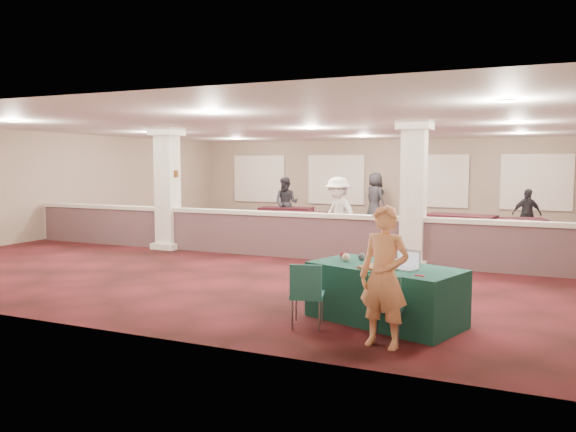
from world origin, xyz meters
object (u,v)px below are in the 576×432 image
at_px(conf_chair_side, 307,290).
at_px(far_table_front_center, 330,231).
at_px(attendee_b, 338,214).
at_px(far_table_front_right, 460,228).
at_px(attendee_c, 527,214).
at_px(far_table_back_left, 286,218).
at_px(far_table_back_center, 301,222).
at_px(far_table_back_right, 513,231).
at_px(attendee_d, 375,198).
at_px(conf_chair_main, 386,301).
at_px(woman, 384,277).
at_px(far_table_front_left, 152,224).
at_px(near_table, 385,294).
at_px(attendee_a, 286,203).

distance_m(conf_chair_side, far_table_front_center, 8.17).
bearing_deg(attendee_b, far_table_front_right, 80.70).
bearing_deg(attendee_c, far_table_back_left, 154.91).
xyz_separation_m(far_table_front_right, far_table_back_center, (-5.10, 0.20, -0.06)).
relative_size(far_table_back_right, attendee_d, 0.92).
xyz_separation_m(conf_chair_main, far_table_back_left, (-6.22, 10.95, -0.15)).
distance_m(conf_chair_main, far_table_back_center, 11.42).
xyz_separation_m(far_table_back_left, attendee_b, (3.26, -4.04, 0.59)).
distance_m(woman, far_table_back_right, 10.43).
relative_size(conf_chair_main, far_table_back_center, 0.53).
relative_size(woman, far_table_front_left, 0.88).
bearing_deg(woman, attendee_c, 93.57).
bearing_deg(far_table_front_left, near_table, -35.49).
xyz_separation_m(attendee_b, attendee_c, (4.50, 4.16, -0.20)).
distance_m(far_table_front_center, attendee_d, 5.81).
bearing_deg(woman, attendee_b, 123.86).
height_order(conf_chair_side, attendee_b, attendee_b).
distance_m(far_table_back_left, attendee_d, 3.73).
relative_size(conf_chair_main, woman, 0.49).
relative_size(conf_chair_main, far_table_front_left, 0.44).
bearing_deg(attendee_d, conf_chair_main, 142.90).
bearing_deg(far_table_back_right, attendee_c, 70.15).
distance_m(woman, far_table_back_center, 11.66).
height_order(woman, attendee_a, attendee_a).
bearing_deg(conf_chair_side, attendee_d, 86.43).
height_order(woman, attendee_c, woman).
xyz_separation_m(far_table_front_center, far_table_back_right, (4.71, 2.20, 0.00)).
bearing_deg(far_table_front_left, far_table_front_right, 16.85).
distance_m(woman, far_table_front_left, 11.82).
distance_m(woman, far_table_front_right, 10.16).
distance_m(far_table_front_right, attendee_a, 6.08).
bearing_deg(conf_chair_main, attendee_c, 80.59).
distance_m(conf_chair_main, far_table_front_right, 9.91).
relative_size(conf_chair_main, attendee_b, 0.46).
xyz_separation_m(far_table_back_center, attendee_d, (1.56, 3.58, 0.62)).
relative_size(conf_chair_side, woman, 0.52).
bearing_deg(woman, far_table_front_left, 152.08).
height_order(conf_chair_side, far_table_back_left, conf_chair_side).
xyz_separation_m(far_table_front_left, attendee_d, (5.38, 6.48, 0.55)).
bearing_deg(conf_chair_side, far_table_front_center, 92.47).
height_order(far_table_back_center, attendee_c, attendee_c).
height_order(far_table_front_left, far_table_back_center, far_table_front_left).
xyz_separation_m(far_table_front_center, far_table_back_center, (-1.81, 2.20, -0.02)).
bearing_deg(far_table_front_right, conf_chair_side, -95.28).
relative_size(near_table, conf_chair_side, 2.33).
bearing_deg(far_table_back_center, attendee_d, 66.42).
bearing_deg(attendee_b, far_table_front_center, 152.17).
height_order(far_table_back_center, far_table_back_right, far_table_back_right).
bearing_deg(far_table_front_left, woman, -39.07).
bearing_deg(far_table_front_right, far_table_back_right, 8.04).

